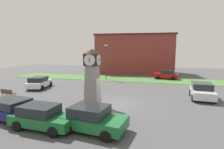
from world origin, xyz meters
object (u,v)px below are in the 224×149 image
car_by_building (93,118)px  car_far_lot (39,82)px  clock_tower (92,78)px  bollard_mid_row (75,111)px  car_silver_hatch (166,75)px  street_lamp_near_road (106,59)px  bench (8,93)px  car_near_tower (42,117)px  car_end_of_row (202,91)px  car_navy_sedan (13,109)px  bollard_near_tower (94,108)px

car_by_building → car_far_lot: 14.70m
clock_tower → bollard_mid_row: size_ratio=4.69×
car_far_lot → car_silver_hatch: (16.24, 11.78, 0.02)m
street_lamp_near_road → bollard_mid_row: bearing=-80.7°
bench → car_near_tower: bearing=-33.5°
car_end_of_row → street_lamp_near_road: bearing=145.0°
clock_tower → car_silver_hatch: clock_tower is taller
car_navy_sedan → car_far_lot: bearing=118.0°
car_end_of_row → bench: (-19.36, -4.68, -0.27)m
car_silver_hatch → bench: bearing=-134.7°
street_lamp_near_road → clock_tower: bearing=-78.0°
bollard_near_tower → street_lamp_near_road: bearing=103.6°
car_near_tower → car_by_building: 3.19m
bollard_mid_row → car_far_lot: (-9.16, 8.22, 0.23)m
car_near_tower → car_silver_hatch: bearing=69.2°
car_far_lot → bench: size_ratio=2.60×
car_end_of_row → car_far_lot: bearing=179.7°
car_near_tower → car_silver_hatch: 23.45m
car_silver_hatch → street_lamp_near_road: bearing=-163.7°
bollard_near_tower → bollard_mid_row: bollard_near_tower is taller
bollard_mid_row → car_near_tower: car_near_tower is taller
clock_tower → car_navy_sedan: (-4.27, -4.39, -1.76)m
car_far_lot → bollard_near_tower: bearing=-34.9°
bollard_near_tower → bollard_mid_row: 1.51m
car_silver_hatch → car_end_of_row: 12.25m
car_end_of_row → car_by_building: bearing=-130.3°
street_lamp_near_road → car_navy_sedan: bearing=-94.1°
car_far_lot → clock_tower: bearing=-28.6°
car_silver_hatch → bench: (-16.42, -16.56, -0.26)m
clock_tower → car_by_building: size_ratio=1.21×
bollard_near_tower → car_silver_hatch: (6.03, 18.91, 0.24)m
car_near_tower → street_lamp_near_road: bearing=94.7°
bollard_mid_row → car_end_of_row: bearing=39.0°
car_end_of_row → bench: size_ratio=2.46×
bollard_near_tower → car_far_lot: (-10.20, 7.13, 0.22)m
car_far_lot → car_silver_hatch: size_ratio=1.03×
car_navy_sedan → car_end_of_row: (14.15, 9.36, 0.05)m
bollard_mid_row → car_silver_hatch: car_silver_hatch is taller
car_navy_sedan → car_silver_hatch: (11.20, 21.24, 0.04)m
car_far_lot → bench: car_far_lot is taller
car_silver_hatch → bollard_mid_row: bearing=-109.5°
car_near_tower → bollard_near_tower: bearing=52.9°
bollard_near_tower → street_lamp_near_road: (-3.86, 16.01, 2.86)m
bollard_mid_row → car_by_building: (1.91, -1.45, 0.23)m
car_near_tower → clock_tower: bearing=74.7°
street_lamp_near_road → car_by_building: bearing=-75.7°
bollard_near_tower → clock_tower: bearing=113.5°
bollard_near_tower → car_end_of_row: car_end_of_row is taller
bollard_mid_row → car_end_of_row: 12.90m
car_by_building → car_far_lot: car_by_building is taller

